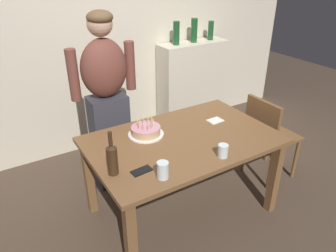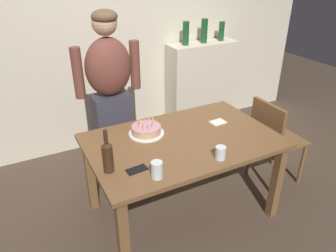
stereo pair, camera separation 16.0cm
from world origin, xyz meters
The scene contains 12 objects.
ground_plane centered at (0.00, 0.00, 0.00)m, with size 10.00×10.00×0.00m, color #47382B.
back_wall centered at (0.00, 1.55, 1.30)m, with size 5.20×0.10×2.60m, color beige.
dining_table centered at (0.00, 0.00, 0.64)m, with size 1.50×0.96×0.74m.
birthday_cake centered at (-0.23, 0.21, 0.78)m, with size 0.29×0.29×0.14m.
water_glass_near centered at (-0.40, -0.36, 0.80)m, with size 0.08×0.08×0.12m, color silver.
water_glass_far centered at (0.10, -0.37, 0.79)m, with size 0.07×0.07×0.10m, color silver.
wine_bottle centered at (-0.66, -0.15, 0.86)m, with size 0.07×0.07×0.31m.
cell_phone centered at (-0.49, -0.22, 0.74)m, with size 0.14×0.07×0.01m, color black.
napkin_stack centered at (0.42, 0.11, 0.74)m, with size 0.13×0.10×0.01m, color white.
person_man_bearded centered at (-0.34, 0.73, 0.87)m, with size 0.61×0.27×1.66m.
dining_chair centered at (0.98, -0.01, 0.52)m, with size 0.42×0.42×0.87m.
shelf_cabinet centered at (1.04, 1.33, 0.57)m, with size 0.89×0.30×1.40m.
Camera 2 is at (-1.12, -1.90, 2.01)m, focal length 34.13 mm.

